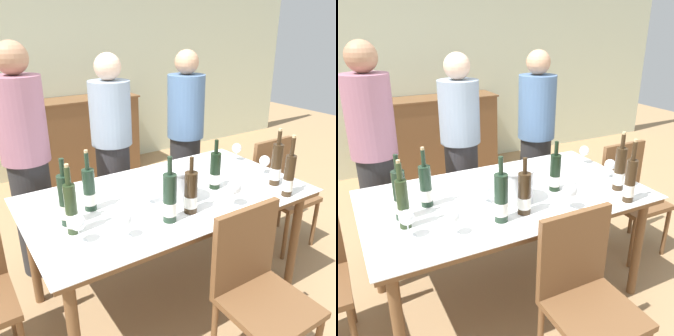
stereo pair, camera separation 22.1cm
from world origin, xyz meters
The scene contains 24 objects.
ground_plane centered at (0.00, 0.00, 0.00)m, with size 12.00×12.00×0.00m, color #A37F56.
back_wall centered at (0.00, 2.76, 1.40)m, with size 8.00×0.10×2.80m.
sideboard_cabinet centered at (0.27, 2.47, 0.49)m, with size 1.52×0.46×0.97m.
dining_table centered at (0.00, 0.00, 0.71)m, with size 1.79×1.01×0.78m.
ice_bucket centered at (0.02, -0.11, 0.89)m, with size 0.21×0.21×0.21m.
wine_bottle_0 centered at (-0.18, -0.29, 0.91)m, with size 0.08×0.08×0.38m.
wine_bottle_1 centered at (0.31, -0.09, 0.90)m, with size 0.07×0.07×0.33m.
wine_bottle_2 centered at (0.69, -0.27, 0.92)m, with size 0.07×0.07×0.39m.
wine_bottle_3 centered at (0.62, -0.43, 0.91)m, with size 0.07×0.07×0.40m.
wine_bottle_4 centered at (-0.02, -0.27, 0.90)m, with size 0.08×0.08×0.34m.
wine_bottle_5 centered at (-0.66, -0.12, 0.91)m, with size 0.06×0.06×0.38m.
wine_bottle_6 centered at (-0.66, -0.01, 0.91)m, with size 0.07×0.07×0.38m.
wine_bottle_7 centered at (-0.49, 0.08, 0.90)m, with size 0.07×0.07×0.37m.
wine_glass_0 centered at (-0.17, -0.05, 0.87)m, with size 0.08×0.08×0.14m.
wine_glass_1 centered at (-0.67, -0.22, 0.89)m, with size 0.08×0.08×0.15m.
wine_glass_2 centered at (0.77, -0.09, 0.87)m, with size 0.08×0.08×0.14m.
wine_glass_3 centered at (0.79, 0.22, 0.88)m, with size 0.08×0.08×0.14m.
wine_glass_4 centered at (-0.46, -0.31, 0.88)m, with size 0.07×0.07×0.14m.
wine_glass_5 centered at (0.24, -0.34, 0.89)m, with size 0.09×0.09×0.16m.
chair_near_front centered at (0.07, -0.73, 0.54)m, with size 0.42×0.42×0.94m.
chair_right_end centered at (1.19, 0.08, 0.51)m, with size 0.42×0.42×0.89m.
person_host centered at (-0.68, 0.78, 0.86)m, with size 0.33×0.33×1.70m.
person_guest_left centered at (0.01, 0.86, 0.80)m, with size 0.33×0.33×1.60m.
person_guest_right centered at (0.72, 0.81, 0.80)m, with size 0.33×0.33×1.60m.
Camera 2 is at (-0.93, -1.83, 1.78)m, focal length 38.00 mm.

